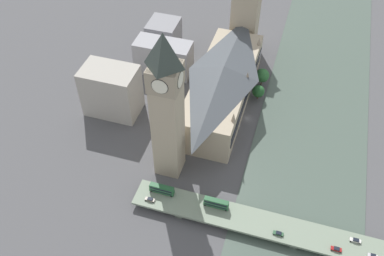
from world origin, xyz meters
TOP-DOWN VIEW (x-y plane):
  - ground_plane at (0.00, 0.00)m, footprint 600.00×600.00m
  - river_water at (-34.99, 0.00)m, footprint 57.99×360.00m
  - parliament_hall at (17.02, -8.00)m, footprint 28.50×86.21m
  - clock_tower at (29.94, 45.14)m, footprint 13.30×13.30m
  - victoria_tower at (17.08, -63.06)m, footprint 15.92×15.92m
  - road_bridge at (-34.99, 66.06)m, footprint 147.98×13.75m
  - double_decker_bus_lead at (1.67, 63.59)m, footprint 11.36×2.56m
  - double_decker_bus_mid at (27.53, 63.50)m, footprint 11.60×2.62m
  - car_northbound_lead at (-66.12, 68.49)m, footprint 3.94×1.81m
  - car_northbound_mid at (-51.59, 69.62)m, footprint 4.41×1.82m
  - car_northbound_tail at (31.32, 69.22)m, footprint 4.61×1.76m
  - car_southbound_lead at (-59.07, 63.15)m, footprint 4.62×1.76m
  - car_southbound_mid at (-27.40, 69.39)m, footprint 4.45×1.77m
  - city_block_west at (58.48, -26.09)m, footprint 33.98×15.14m
  - city_block_center at (66.96, -50.16)m, footprint 18.73×19.83m
  - city_block_east at (73.66, 15.03)m, footprint 29.38×19.02m
  - tree_embankment_near at (-1.65, -31.09)m, footprint 8.20×8.20m
  - tree_embankment_mid at (-1.93, -17.88)m, footprint 7.09×7.09m

SIDE VIEW (x-z plane):
  - ground_plane at x=0.00m, z-range 0.00..0.00m
  - river_water at x=-34.99m, z-range 0.00..0.30m
  - road_bridge at x=-34.99m, z-range 1.20..5.24m
  - car_southbound_mid at x=-27.40m, z-range 4.05..5.33m
  - car_northbound_mid at x=-51.59m, z-range 4.04..5.33m
  - car_southbound_lead at x=-59.07m, z-range 4.04..5.36m
  - car_northbound_tail at x=31.32m, z-range 4.03..5.41m
  - car_northbound_lead at x=-66.12m, z-range 4.03..5.43m
  - tree_embankment_mid at x=-1.93m, z-range 0.98..10.05m
  - double_decker_bus_mid at x=27.53m, z-range 4.28..8.98m
  - double_decker_bus_lead at x=1.67m, z-range 4.28..9.09m
  - tree_embankment_near at x=-1.65m, z-range 1.34..12.24m
  - city_block_center at x=66.96m, z-range 0.00..18.80m
  - city_block_west at x=58.48m, z-range 0.00..20.85m
  - parliament_hall at x=17.02m, z-range -0.08..26.53m
  - city_block_east at x=73.66m, z-range 0.00..28.16m
  - victoria_tower at x=17.08m, z-range -2.00..52.53m
  - clock_tower at x=29.94m, z-range 2.94..81.67m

